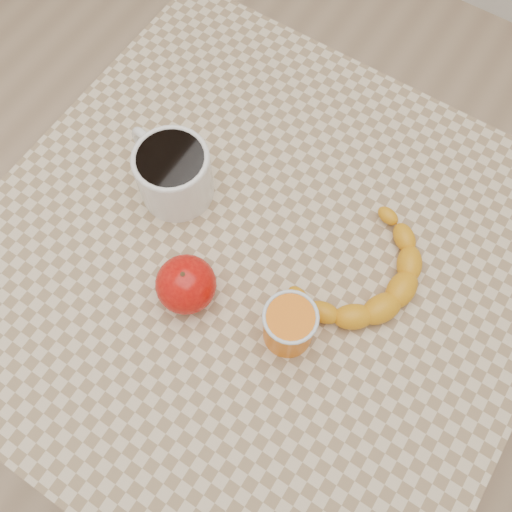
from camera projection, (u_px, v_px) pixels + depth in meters
The scene contains 6 objects.
ground at pixel (256, 370), 1.51m from camera, with size 3.00×3.00×0.00m, color tan.
table at pixel (256, 282), 0.89m from camera, with size 0.80×0.80×0.75m.
coffee_mug at pixel (172, 172), 0.82m from camera, with size 0.16×0.13×0.09m.
orange_juice_glass at pixel (289, 325), 0.73m from camera, with size 0.07×0.07×0.08m.
apple at pixel (186, 284), 0.76m from camera, with size 0.10×0.10×0.08m.
banana at pixel (361, 275), 0.79m from camera, with size 0.25×0.29×0.04m, color orange, non-canonical shape.
Camera 1 is at (0.17, -0.26, 1.50)m, focal length 40.00 mm.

